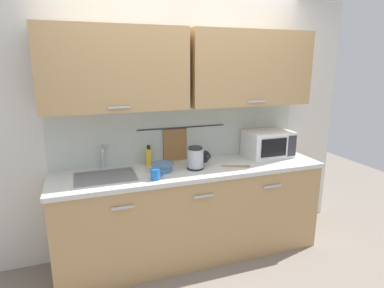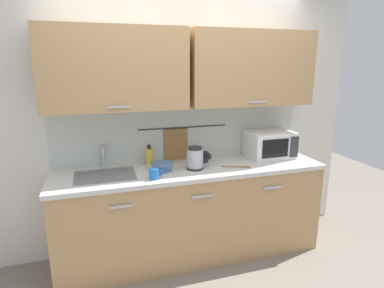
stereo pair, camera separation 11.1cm
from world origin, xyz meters
The scene contains 11 objects.
ground centered at (0.00, 0.00, 0.00)m, with size 8.00×8.00×0.00m, color slate.
counter_unit centered at (-0.01, 0.30, 0.46)m, with size 2.53×0.64×0.90m.
back_wall_assembly centered at (0.00, 0.53, 1.52)m, with size 3.70×0.41×2.50m.
sink_faucet centered at (-0.78, 0.53, 1.04)m, with size 0.09×0.17×0.22m.
microwave centered at (0.88, 0.41, 1.04)m, with size 0.46×0.35×0.27m.
electric_kettle centered at (0.03, 0.26, 1.00)m, with size 0.23×0.16×0.21m.
dish_soap_bottle centered at (-0.36, 0.51, 0.99)m, with size 0.06×0.06×0.20m.
mug_near_sink centered at (-0.39, 0.10, 0.95)m, with size 0.12×0.08×0.09m.
mixing_bowl centered at (-0.28, 0.29, 0.94)m, with size 0.21×0.21×0.08m.
mug_by_kettle centered at (0.18, 0.44, 0.95)m, with size 0.12×0.08×0.09m.
wooden_spoon centered at (0.44, 0.18, 0.91)m, with size 0.27×0.12×0.01m.
Camera 2 is at (-0.84, -2.43, 1.85)m, focal length 30.06 mm.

